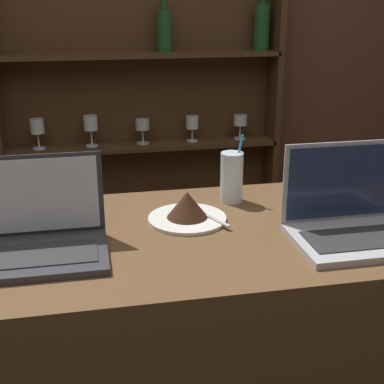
{
  "coord_description": "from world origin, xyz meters",
  "views": [
    {
      "loc": [
        -0.22,
        -0.94,
        1.64
      ],
      "look_at": [
        0.04,
        0.37,
        1.16
      ],
      "focal_mm": 50.0,
      "sensor_mm": 36.0,
      "label": 1
    }
  ],
  "objects": [
    {
      "name": "back_wall",
      "position": [
        0.0,
        1.73,
        1.35
      ],
      "size": [
        7.0,
        0.06,
        2.7
      ],
      "color": "brown",
      "rests_on": "ground_plane"
    },
    {
      "name": "back_shelf",
      "position": [
        0.06,
        1.65,
        0.91
      ],
      "size": [
        1.36,
        0.18,
        1.74
      ],
      "color": "#472D19",
      "rests_on": "ground_plane"
    },
    {
      "name": "laptop_near",
      "position": [
        -0.35,
        0.29,
        1.11
      ],
      "size": [
        0.32,
        0.23,
        0.23
      ],
      "color": "#333338",
      "rests_on": "bar_counter"
    },
    {
      "name": "laptop_far",
      "position": [
        0.44,
        0.22,
        1.11
      ],
      "size": [
        0.33,
        0.24,
        0.24
      ],
      "color": "#ADADB2",
      "rests_on": "bar_counter"
    },
    {
      "name": "cake_plate",
      "position": [
        0.04,
        0.41,
        1.09
      ],
      "size": [
        0.22,
        0.22,
        0.08
      ],
      "color": "silver",
      "rests_on": "bar_counter"
    },
    {
      "name": "water_glass",
      "position": [
        0.2,
        0.54,
        1.13
      ],
      "size": [
        0.07,
        0.07,
        0.21
      ],
      "color": "silver",
      "rests_on": "bar_counter"
    }
  ]
}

